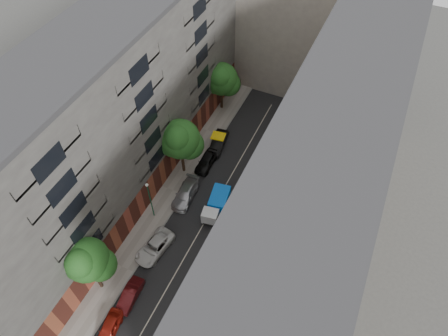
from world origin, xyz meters
The scene contains 21 objects.
ground centered at (0.00, 0.00, 0.00)m, with size 120.00×120.00×0.00m, color #4C4C49.
road_surface centered at (0.00, 0.00, 0.01)m, with size 8.00×44.00×0.02m, color black.
sidewalk_left centered at (-5.50, 0.00, 0.07)m, with size 3.00×44.00×0.15m, color gray.
sidewalk_right centered at (5.50, 0.00, 0.07)m, with size 3.00×44.00×0.15m, color gray.
building_left centered at (-11.00, 0.00, 10.00)m, with size 8.00×44.00×20.00m, color #484643.
building_right centered at (11.00, 0.00, 10.00)m, with size 8.00×44.00×20.00m, color #BBA891.
building_endcap centered at (0.00, 28.00, 9.00)m, with size 18.00×12.00×18.00m, color gray.
tarp_truck centered at (0.60, -0.35, 1.22)m, with size 2.61×5.04×2.21m.
car_left_0 centered at (-2.80, -17.00, 0.67)m, with size 1.57×3.91×1.33m, color maroon.
car_left_1 centered at (-2.80, -13.40, 0.63)m, with size 1.34×3.85×1.27m, color #4A0E11.
car_left_2 centered at (-3.31, -7.80, 0.69)m, with size 2.27×4.93×1.37m, color silver.
car_left_3 centered at (-3.60, -0.20, 0.73)m, with size 2.04×5.01×1.45m, color #B2B2B6.
car_left_4 centered at (-3.60, 5.40, 0.73)m, with size 1.73×4.30×1.46m, color black.
car_left_5 centered at (-3.58, 9.00, 0.75)m, with size 1.59×4.56×1.50m, color black.
car_right_1 centered at (3.60, -10.25, 0.75)m, with size 2.11×5.18×1.50m, color gray.
car_right_2 centered at (3.02, -2.60, 0.75)m, with size 1.77×4.39×1.50m, color black.
tree_near centered at (-6.06, -13.74, 5.69)m, with size 4.62×4.24×8.09m.
tree_mid centered at (-5.66, 3.24, 5.65)m, with size 5.05×4.74×8.22m.
tree_far centered at (-6.30, 16.02, 5.07)m, with size 4.86×4.51×7.43m.
lamp_post centered at (-5.69, -4.06, 3.86)m, with size 0.36×0.36×5.95m.
pedestrian centered at (5.16, 7.28, 1.03)m, with size 0.64×0.42×1.75m, color black.
Camera 1 is at (12.16, -23.70, 39.10)m, focal length 32.00 mm.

